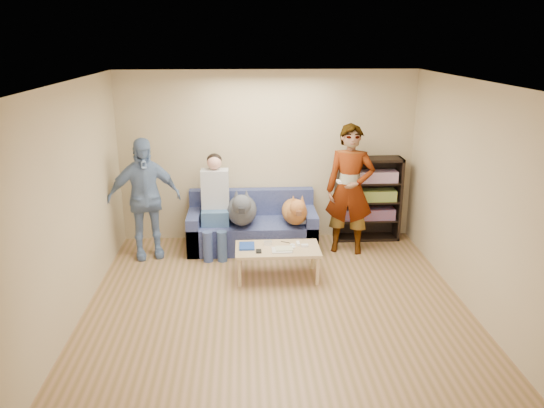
{
  "coord_description": "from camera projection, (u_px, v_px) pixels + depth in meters",
  "views": [
    {
      "loc": [
        -0.37,
        -5.43,
        3.06
      ],
      "look_at": [
        0.0,
        1.2,
        0.95
      ],
      "focal_mm": 35.0,
      "sensor_mm": 36.0,
      "label": 1
    }
  ],
  "objects": [
    {
      "name": "pen_black",
      "position": [
        286.0,
        242.0,
        7.1
      ],
      "size": [
        0.13,
        0.08,
        0.01
      ],
      "primitive_type": "cylinder",
      "rotation": [
        0.0,
        1.57,
        -0.52
      ],
      "color": "black",
      "rests_on": "coffee_table"
    },
    {
      "name": "notebook_blue",
      "position": [
        247.0,
        246.0,
        6.94
      ],
      "size": [
        0.2,
        0.26,
        0.03
      ],
      "primitive_type": "cube",
      "color": "navy",
      "rests_on": "coffee_table"
    },
    {
      "name": "person_standing_left",
      "position": [
        144.0,
        199.0,
        7.47
      ],
      "size": [
        1.1,
        0.7,
        1.74
      ],
      "primitive_type": "imported",
      "rotation": [
        0.0,
        0.0,
        0.29
      ],
      "color": "#778DBE",
      "rests_on": "ground"
    },
    {
      "name": "controller_b",
      "position": [
        305.0,
        246.0,
        6.95
      ],
      "size": [
        0.09,
        0.06,
        0.03
      ],
      "primitive_type": "cube",
      "color": "white",
      "rests_on": "coffee_table"
    },
    {
      "name": "dog_gray",
      "position": [
        242.0,
        209.0,
        7.71
      ],
      "size": [
        0.44,
        1.26,
        0.64
      ],
      "color": "#45474E",
      "rests_on": "sofa"
    },
    {
      "name": "sofa",
      "position": [
        252.0,
        229.0,
        8.01
      ],
      "size": [
        1.9,
        0.85,
        0.82
      ],
      "color": "#515B93",
      "rests_on": "ground"
    },
    {
      "name": "person_standing_right",
      "position": [
        350.0,
        190.0,
        7.63
      ],
      "size": [
        0.78,
        0.61,
        1.89
      ],
      "primitive_type": "imported",
      "rotation": [
        0.0,
        0.0,
        -0.26
      ],
      "color": "gray",
      "rests_on": "ground"
    },
    {
      "name": "bookshelf",
      "position": [
        368.0,
        197.0,
        8.21
      ],
      "size": [
        1.0,
        0.34,
        1.3
      ],
      "color": "black",
      "rests_on": "ground"
    },
    {
      "name": "person_seated",
      "position": [
        215.0,
        201.0,
        7.72
      ],
      "size": [
        0.4,
        0.73,
        1.47
      ],
      "color": "#456D98",
      "rests_on": "sofa"
    },
    {
      "name": "coffee_table",
      "position": [
        278.0,
        251.0,
        6.93
      ],
      "size": [
        1.1,
        0.6,
        0.42
      ],
      "color": "tan",
      "rests_on": "ground"
    },
    {
      "name": "ground",
      "position": [
        278.0,
        314.0,
        6.12
      ],
      "size": [
        5.0,
        5.0,
        0.0
      ],
      "primitive_type": "plane",
      "color": "olive",
      "rests_on": "ground"
    },
    {
      "name": "ceiling",
      "position": [
        279.0,
        84.0,
        5.33
      ],
      "size": [
        5.0,
        5.0,
        0.0
      ],
      "primitive_type": "plane",
      "rotation": [
        3.14,
        0.0,
        0.0
      ],
      "color": "white",
      "rests_on": "ground"
    },
    {
      "name": "wallet",
      "position": [
        259.0,
        251.0,
        6.79
      ],
      "size": [
        0.07,
        0.12,
        0.02
      ],
      "primitive_type": "cube",
      "color": "black",
      "rests_on": "coffee_table"
    },
    {
      "name": "wall_back",
      "position": [
        267.0,
        157.0,
        8.1
      ],
      "size": [
        4.5,
        0.0,
        4.5
      ],
      "primitive_type": "plane",
      "rotation": [
        1.57,
        0.0,
        0.0
      ],
      "color": "tan",
      "rests_on": "ground"
    },
    {
      "name": "held_controller",
      "position": [
        339.0,
        182.0,
        7.38
      ],
      "size": [
        0.05,
        0.13,
        0.03
      ],
      "primitive_type": "cube",
      "rotation": [
        0.0,
        0.0,
        0.09
      ],
      "color": "white",
      "rests_on": "person_standing_right"
    },
    {
      "name": "dog_tan",
      "position": [
        295.0,
        211.0,
        7.74
      ],
      "size": [
        0.37,
        1.15,
        0.54
      ],
      "color": "#A86933",
      "rests_on": "sofa"
    },
    {
      "name": "wall_left",
      "position": [
        66.0,
        210.0,
        5.6
      ],
      "size": [
        0.0,
        5.0,
        5.0
      ],
      "primitive_type": "plane",
      "rotation": [
        1.57,
        0.0,
        1.57
      ],
      "color": "tan",
      "rests_on": "ground"
    },
    {
      "name": "headphone_cup_b",
      "position": [
        292.0,
        245.0,
        6.98
      ],
      "size": [
        0.07,
        0.07,
        0.02
      ],
      "primitive_type": "cylinder",
      "color": "white",
      "rests_on": "coffee_table"
    },
    {
      "name": "pen_orange",
      "position": [
        277.0,
        252.0,
        6.77
      ],
      "size": [
        0.13,
        0.06,
        0.01
      ],
      "primitive_type": "cylinder",
      "rotation": [
        0.0,
        1.57,
        0.35
      ],
      "color": "orange",
      "rests_on": "coffee_table"
    },
    {
      "name": "controller_a",
      "position": [
        298.0,
        243.0,
        7.03
      ],
      "size": [
        0.04,
        0.13,
        0.03
      ],
      "primitive_type": "cube",
      "color": "white",
      "rests_on": "coffee_table"
    },
    {
      "name": "blanket",
      "position": [
        300.0,
        219.0,
        7.78
      ],
      "size": [
        0.39,
        0.33,
        0.14
      ],
      "primitive_type": "ellipsoid",
      "color": "#A6A5AA",
      "rests_on": "sofa"
    },
    {
      "name": "magazine",
      "position": [
        284.0,
        248.0,
        6.84
      ],
      "size": [
        0.22,
        0.17,
        0.01
      ],
      "primitive_type": "cube",
      "color": "beige",
      "rests_on": "coffee_table"
    },
    {
      "name": "wall_right",
      "position": [
        481.0,
        203.0,
        5.84
      ],
      "size": [
        0.0,
        5.0,
        5.0
      ],
      "primitive_type": "plane",
      "rotation": [
        1.57,
        0.0,
        -1.57
      ],
      "color": "tan",
      "rests_on": "ground"
    },
    {
      "name": "papers",
      "position": [
        282.0,
        250.0,
        6.83
      ],
      "size": [
        0.26,
        0.2,
        0.02
      ],
      "primitive_type": "cube",
      "color": "beige",
      "rests_on": "coffee_table"
    },
    {
      "name": "headphone_cup_a",
      "position": [
        293.0,
        247.0,
        6.91
      ],
      "size": [
        0.07,
        0.07,
        0.02
      ],
      "primitive_type": "cylinder",
      "color": "white",
      "rests_on": "coffee_table"
    },
    {
      "name": "wall_front",
      "position": [
        305.0,
        328.0,
        3.34
      ],
      "size": [
        4.5,
        0.0,
        4.5
      ],
      "primitive_type": "plane",
      "rotation": [
        -1.57,
        0.0,
        0.0
      ],
      "color": "tan",
      "rests_on": "ground"
    },
    {
      "name": "camera_silver",
      "position": [
        268.0,
        243.0,
        7.02
      ],
      "size": [
        0.11,
        0.06,
        0.05
      ],
      "primitive_type": "cube",
      "color": "silver",
      "rests_on": "coffee_table"
    }
  ]
}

